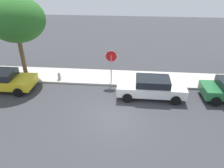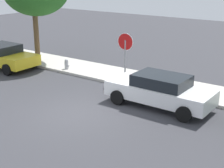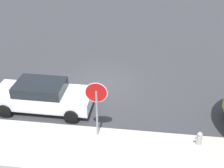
% 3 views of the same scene
% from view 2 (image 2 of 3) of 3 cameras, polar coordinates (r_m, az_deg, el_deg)
% --- Properties ---
extents(ground_plane, '(60.00, 60.00, 0.00)m').
position_cam_2_polar(ground_plane, '(14.12, -5.60, -4.79)').
color(ground_plane, '#38383D').
extents(sidewalk_curb, '(32.00, 2.56, 0.14)m').
position_cam_2_polar(sidewalk_curb, '(17.98, 5.02, 0.59)').
color(sidewalk_curb, beige).
rests_on(sidewalk_curb, ground_plane).
extents(stop_sign, '(0.87, 0.08, 2.63)m').
position_cam_2_polar(stop_sign, '(17.11, 2.22, 5.84)').
color(stop_sign, gray).
rests_on(stop_sign, ground_plane).
extents(parked_car_white, '(4.58, 2.00, 1.41)m').
position_cam_2_polar(parked_car_white, '(14.61, 7.96, -1.01)').
color(parked_car_white, white).
rests_on(parked_car_white, ground_plane).
extents(parked_car_yellow, '(4.49, 2.13, 1.39)m').
position_cam_2_polar(parked_car_yellow, '(21.49, -17.71, 4.51)').
color(parked_car_yellow, yellow).
rests_on(parked_car_yellow, ground_plane).
extents(fire_hydrant, '(0.30, 0.22, 0.72)m').
position_cam_2_polar(fire_hydrant, '(19.93, -7.57, 3.14)').
color(fire_hydrant, '#A5A5A8').
rests_on(fire_hydrant, ground_plane).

